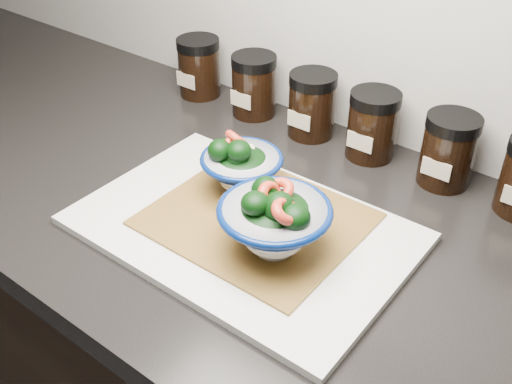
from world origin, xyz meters
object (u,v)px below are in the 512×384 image
Objects in this scene: bowl_right at (274,220)px; spice_jar_c at (312,105)px; bowl_left at (240,166)px; spice_jar_e at (448,150)px; spice_jar_b at (254,85)px; spice_jar_a at (199,67)px; cutting_board at (243,228)px; spice_jar_d at (372,125)px.

bowl_right reaches higher than spice_jar_c.
spice_jar_e is (0.22, 0.22, 0.00)m from bowl_left.
bowl_left is 0.83× the size of bowl_right.
spice_jar_e is at bearing 0.00° from spice_jar_b.
spice_jar_b is (-0.27, 0.30, -0.01)m from bowl_right.
bowl_right is 0.34m from spice_jar_c.
spice_jar_a is 0.51m from spice_jar_e.
spice_jar_a and spice_jar_e have the same top height.
spice_jar_c is (-0.02, 0.22, 0.00)m from bowl_left.
spice_jar_a is 1.00× the size of spice_jar_c.
spice_jar_a and spice_jar_c have the same top height.
bowl_left is (-0.05, 0.06, 0.05)m from cutting_board.
spice_jar_c is at bearing 115.20° from bowl_right.
spice_jar_e reaches higher than cutting_board.
cutting_board is at bearing -97.74° from spice_jar_d.
spice_jar_e is at bearing 59.71° from cutting_board.
spice_jar_b is at bearing 131.46° from bowl_right.
cutting_board is 0.29m from spice_jar_d.
spice_jar_d is (0.12, 0.00, 0.00)m from spice_jar_c.
cutting_board is 3.06× the size of bowl_right.
spice_jar_a is 1.00× the size of spice_jar_d.
spice_jar_c is (0.26, 0.00, 0.00)m from spice_jar_a.
spice_jar_a is 1.00× the size of spice_jar_e.
spice_jar_b is at bearing 123.62° from bowl_left.
bowl_left is 0.27m from spice_jar_b.
spice_jar_e is (0.10, 0.30, -0.01)m from bowl_right.
bowl_left is at bearing 130.71° from cutting_board.
bowl_right is 0.32m from spice_jar_e.
cutting_board is at bearing -120.29° from spice_jar_e.
spice_jar_a is (-0.34, 0.29, 0.05)m from cutting_board.
bowl_left is at bearing -112.73° from spice_jar_d.
spice_jar_a is 0.13m from spice_jar_b.
spice_jar_d is (-0.03, 0.30, -0.01)m from bowl_right.
spice_jar_c reaches higher than cutting_board.
spice_jar_c is at bearing 0.00° from spice_jar_b.
bowl_left is 1.08× the size of spice_jar_c.
bowl_right reaches higher than spice_jar_d.
spice_jar_a is 1.00× the size of spice_jar_b.
cutting_board is 0.34m from spice_jar_e.
bowl_left is 0.22m from spice_jar_c.
cutting_board is 0.09m from bowl_right.
spice_jar_c is at bearing 95.87° from bowl_left.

